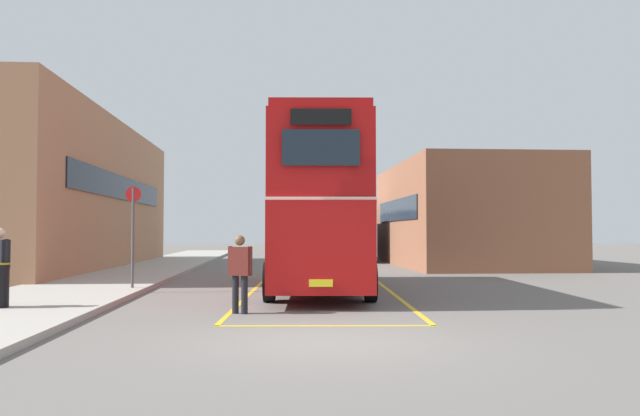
{
  "coord_description": "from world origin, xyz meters",
  "views": [
    {
      "loc": [
        -0.73,
        -10.16,
        1.74
      ],
      "look_at": [
        0.7,
        10.51,
        2.54
      ],
      "focal_mm": 35.27,
      "sensor_mm": 36.0,
      "label": 1
    }
  ],
  "objects_px": {
    "double_decker_bus": "(319,207)",
    "bus_stop_sign": "(133,227)",
    "pedestrian_boarding": "(240,268)",
    "single_deck_bus": "(343,234)"
  },
  "relations": [
    {
      "from": "double_decker_bus",
      "to": "pedestrian_boarding",
      "type": "height_order",
      "value": "double_decker_bus"
    },
    {
      "from": "double_decker_bus",
      "to": "bus_stop_sign",
      "type": "distance_m",
      "value": 5.48
    },
    {
      "from": "double_decker_bus",
      "to": "single_deck_bus",
      "type": "height_order",
      "value": "double_decker_bus"
    },
    {
      "from": "pedestrian_boarding",
      "to": "bus_stop_sign",
      "type": "relative_size",
      "value": 0.57
    },
    {
      "from": "single_deck_bus",
      "to": "bus_stop_sign",
      "type": "relative_size",
      "value": 3.2
    },
    {
      "from": "double_decker_bus",
      "to": "pedestrian_boarding",
      "type": "bearing_deg",
      "value": -110.98
    },
    {
      "from": "single_deck_bus",
      "to": "pedestrian_boarding",
      "type": "height_order",
      "value": "single_deck_bus"
    },
    {
      "from": "single_deck_bus",
      "to": "double_decker_bus",
      "type": "bearing_deg",
      "value": -98.11
    },
    {
      "from": "double_decker_bus",
      "to": "single_deck_bus",
      "type": "xyz_separation_m",
      "value": [
        2.84,
        19.94,
        -0.87
      ]
    },
    {
      "from": "double_decker_bus",
      "to": "pedestrian_boarding",
      "type": "distance_m",
      "value": 5.95
    }
  ]
}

